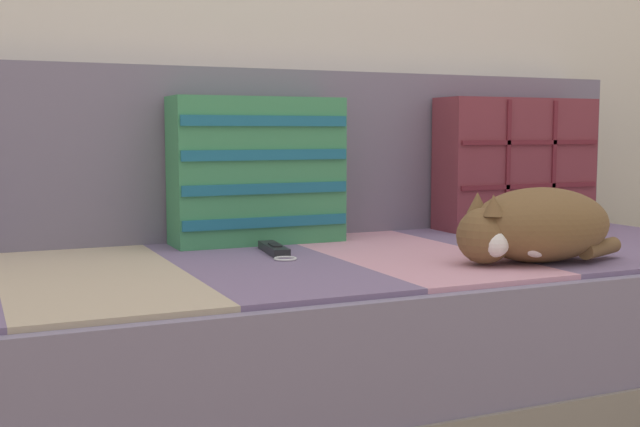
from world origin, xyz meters
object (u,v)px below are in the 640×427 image
Objects in this scene: throw_pillow_quilted at (516,163)px; throw_pillow_striped at (257,171)px; sleeping_cat at (533,227)px; game_remote_near at (275,249)px; couch at (327,346)px.

throw_pillow_striped is at bearing -179.96° from throw_pillow_quilted.
sleeping_cat is at bearing -50.78° from throw_pillow_striped.
sleeping_cat is 1.81× the size of game_remote_near.
throw_pillow_quilted is at bearing 19.24° from couch.
throw_pillow_striped is (-0.07, 0.24, 0.38)m from couch.
game_remote_near is at bearing 147.26° from couch.
game_remote_near is (-0.79, -0.18, -0.17)m from throw_pillow_quilted.
throw_pillow_striped reaches higher than sleeping_cat.
sleeping_cat is (0.34, -0.27, 0.28)m from couch.
game_remote_near is at bearing -97.65° from throw_pillow_striped.
throw_pillow_striped is 0.67m from sleeping_cat.
throw_pillow_quilted is 1.13× the size of throw_pillow_striped.
couch is at bearing -72.72° from throw_pillow_striped.
throw_pillow_quilted reaches higher than game_remote_near.
throw_pillow_striped is 1.10× the size of sleeping_cat.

